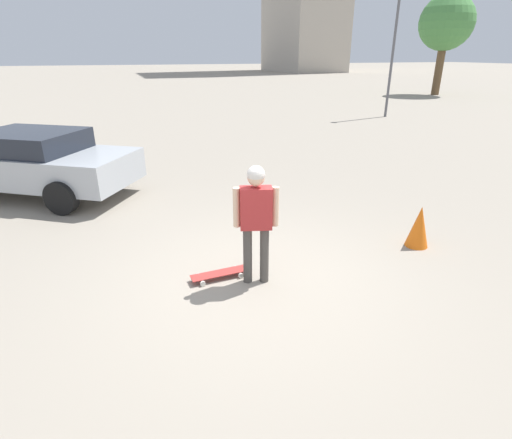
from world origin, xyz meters
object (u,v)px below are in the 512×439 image
at_px(person, 256,212).
at_px(car_parked_near, 30,161).
at_px(traffic_cone, 419,227).
at_px(skateboard, 220,274).

xyz_separation_m(person, car_parked_near, (-4.98, -3.29, -0.27)).
bearing_deg(person, car_parked_near, 139.46).
relative_size(car_parked_near, traffic_cone, 7.05).
distance_m(person, skateboard, 1.05).
relative_size(person, car_parked_near, 0.34).
relative_size(skateboard, car_parked_near, 0.17).
bearing_deg(traffic_cone, person, -86.90).
distance_m(skateboard, traffic_cone, 3.22).
distance_m(person, traffic_cone, 2.84).
height_order(car_parked_near, traffic_cone, car_parked_near).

